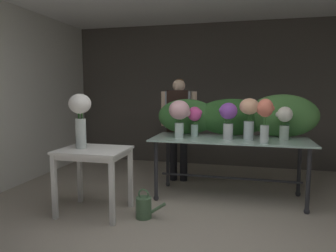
# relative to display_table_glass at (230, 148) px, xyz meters

# --- Properties ---
(ground_plane) EXTENTS (8.06, 8.06, 0.00)m
(ground_plane) POSITION_rel_display_table_glass_xyz_m (-0.25, 0.08, -0.69)
(ground_plane) COLOR #9E9384
(wall_back) EXTENTS (5.96, 0.12, 2.71)m
(wall_back) POSITION_rel_display_table_glass_xyz_m (-0.25, 1.92, 0.66)
(wall_back) COLOR #4C4742
(wall_back) RESTS_ON ground
(wall_left) EXTENTS (0.12, 3.78, 2.71)m
(wall_left) POSITION_rel_display_table_glass_xyz_m (-3.23, 0.08, 0.66)
(wall_left) COLOR silver
(wall_left) RESTS_ON ground
(display_table_glass) EXTENTS (2.06, 0.84, 0.82)m
(display_table_glass) POSITION_rel_display_table_glass_xyz_m (0.00, 0.00, 0.00)
(display_table_glass) COLOR #AFD1C6
(display_table_glass) RESTS_ON ground
(side_table_white) EXTENTS (0.78, 0.63, 0.77)m
(side_table_white) POSITION_rel_display_table_glass_xyz_m (-1.52, -0.89, -0.02)
(side_table_white) COLOR white
(side_table_white) RESTS_ON ground
(florist) EXTENTS (0.57, 0.24, 1.64)m
(florist) POSITION_rel_display_table_glass_xyz_m (-0.83, 0.65, 0.31)
(florist) COLOR #232328
(florist) RESTS_ON ground
(foliage_backdrop) EXTENTS (2.22, 0.30, 0.58)m
(foliage_backdrop) POSITION_rel_display_table_glass_xyz_m (0.13, 0.30, 0.40)
(foliage_backdrop) COLOR #387033
(foliage_backdrop) RESTS_ON display_table_glass
(vase_peach_anemones) EXTENTS (0.25, 0.25, 0.53)m
(vase_peach_anemones) POSITION_rel_display_table_glass_xyz_m (0.24, -0.04, 0.46)
(vase_peach_anemones) COLOR silver
(vase_peach_anemones) RESTS_ON display_table_glass
(vase_violet_hydrangea) EXTENTS (0.24, 0.23, 0.48)m
(vase_violet_hydrangea) POSITION_rel_display_table_glass_xyz_m (-0.02, -0.09, 0.41)
(vase_violet_hydrangea) COLOR silver
(vase_violet_hydrangea) RESTS_ON display_table_glass
(vase_ivory_ranunculus) EXTENTS (0.21, 0.19, 0.43)m
(vase_ivory_ranunculus) POSITION_rel_display_table_glass_xyz_m (0.68, 0.04, 0.37)
(vase_ivory_ranunculus) COLOR silver
(vase_ivory_ranunculus) RESTS_ON display_table_glass
(vase_blush_peonies) EXTENTS (0.29, 0.28, 0.50)m
(vase_blush_peonies) POSITION_rel_display_table_glass_xyz_m (-0.65, -0.15, 0.45)
(vase_blush_peonies) COLOR silver
(vase_blush_peonies) RESTS_ON display_table_glass
(vase_coral_snapdragons) EXTENTS (0.20, 0.19, 0.54)m
(vase_coral_snapdragons) POSITION_rel_display_table_glass_xyz_m (0.42, -0.30, 0.46)
(vase_coral_snapdragons) COLOR silver
(vase_coral_snapdragons) RESTS_ON display_table_glass
(vase_fuchsia_dahlias) EXTENTS (0.20, 0.19, 0.41)m
(vase_fuchsia_dahlias) POSITION_rel_display_table_glass_xyz_m (-0.48, 0.06, 0.38)
(vase_fuchsia_dahlias) COLOR silver
(vase_fuchsia_dahlias) RESTS_ON display_table_glass
(vase_white_roses_tall) EXTENTS (0.26, 0.26, 0.64)m
(vase_white_roses_tall) POSITION_rel_display_table_glass_xyz_m (-1.68, -0.89, 0.49)
(vase_white_roses_tall) COLOR silver
(vase_white_roses_tall) RESTS_ON side_table_white
(watering_can) EXTENTS (0.35, 0.18, 0.34)m
(watering_can) POSITION_rel_display_table_glass_xyz_m (-0.90, -0.90, -0.57)
(watering_can) COLOR #4C704C
(watering_can) RESTS_ON ground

